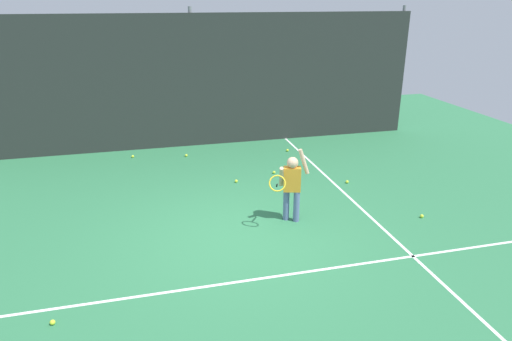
{
  "coord_description": "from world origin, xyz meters",
  "views": [
    {
      "loc": [
        -1.35,
        -6.72,
        3.78
      ],
      "look_at": [
        0.54,
        0.76,
        0.85
      ],
      "focal_mm": 32.08,
      "sensor_mm": 36.0,
      "label": 1
    }
  ],
  "objects_px": {
    "tennis_ball_5": "(274,172)",
    "tennis_ball_6": "(236,181)",
    "tennis_player": "(291,183)",
    "tennis_ball_0": "(287,150)",
    "tennis_ball_1": "(133,156)",
    "tennis_ball_8": "(347,182)",
    "tennis_ball_2": "(422,216)",
    "tennis_ball_7": "(186,155)",
    "tennis_ball_4": "(297,204)",
    "tennis_ball_3": "(53,322)"
  },
  "relations": [
    {
      "from": "tennis_ball_5",
      "to": "tennis_ball_6",
      "type": "height_order",
      "value": "same"
    },
    {
      "from": "tennis_ball_4",
      "to": "tennis_ball_6",
      "type": "distance_m",
      "value": 1.69
    },
    {
      "from": "tennis_player",
      "to": "tennis_ball_7",
      "type": "relative_size",
      "value": 20.46
    },
    {
      "from": "tennis_ball_2",
      "to": "tennis_ball_7",
      "type": "relative_size",
      "value": 1.0
    },
    {
      "from": "tennis_player",
      "to": "tennis_ball_5",
      "type": "distance_m",
      "value": 2.45
    },
    {
      "from": "tennis_ball_2",
      "to": "tennis_ball_8",
      "type": "xyz_separation_m",
      "value": [
        -0.62,
        1.87,
        0.0
      ]
    },
    {
      "from": "tennis_player",
      "to": "tennis_ball_3",
      "type": "relative_size",
      "value": 20.46
    },
    {
      "from": "tennis_ball_3",
      "to": "tennis_ball_8",
      "type": "xyz_separation_m",
      "value": [
        5.48,
        3.34,
        0.0
      ]
    },
    {
      "from": "tennis_ball_4",
      "to": "tennis_ball_5",
      "type": "distance_m",
      "value": 1.75
    },
    {
      "from": "tennis_ball_1",
      "to": "tennis_player",
      "type": "bearing_deg",
      "value": -57.08
    },
    {
      "from": "tennis_player",
      "to": "tennis_ball_8",
      "type": "xyz_separation_m",
      "value": [
        1.75,
        1.38,
        -0.69
      ]
    },
    {
      "from": "tennis_player",
      "to": "tennis_ball_1",
      "type": "relative_size",
      "value": 20.46
    },
    {
      "from": "tennis_player",
      "to": "tennis_ball_8",
      "type": "relative_size",
      "value": 20.46
    },
    {
      "from": "tennis_ball_0",
      "to": "tennis_ball_3",
      "type": "xyz_separation_m",
      "value": [
        -4.89,
        -5.74,
        0.0
      ]
    },
    {
      "from": "tennis_ball_0",
      "to": "tennis_ball_4",
      "type": "distance_m",
      "value": 3.32
    },
    {
      "from": "tennis_ball_2",
      "to": "tennis_ball_5",
      "type": "xyz_separation_m",
      "value": [
        -1.99,
        2.81,
        0.0
      ]
    },
    {
      "from": "tennis_ball_0",
      "to": "tennis_ball_1",
      "type": "bearing_deg",
      "value": 172.99
    },
    {
      "from": "tennis_ball_4",
      "to": "tennis_ball_6",
      "type": "height_order",
      "value": "same"
    },
    {
      "from": "tennis_ball_8",
      "to": "tennis_ball_1",
      "type": "bearing_deg",
      "value": 147.43
    },
    {
      "from": "tennis_ball_1",
      "to": "tennis_ball_6",
      "type": "bearing_deg",
      "value": -45.85
    },
    {
      "from": "tennis_ball_0",
      "to": "tennis_ball_8",
      "type": "relative_size",
      "value": 1.0
    },
    {
      "from": "tennis_ball_3",
      "to": "tennis_ball_5",
      "type": "relative_size",
      "value": 1.0
    },
    {
      "from": "tennis_ball_7",
      "to": "tennis_ball_1",
      "type": "bearing_deg",
      "value": 169.16
    },
    {
      "from": "tennis_player",
      "to": "tennis_ball_3",
      "type": "bearing_deg",
      "value": -136.99
    },
    {
      "from": "tennis_ball_4",
      "to": "tennis_ball_7",
      "type": "bearing_deg",
      "value": 117.14
    },
    {
      "from": "tennis_player",
      "to": "tennis_ball_8",
      "type": "bearing_deg",
      "value": 53.6
    },
    {
      "from": "tennis_ball_3",
      "to": "tennis_ball_6",
      "type": "relative_size",
      "value": 1.0
    },
    {
      "from": "tennis_ball_0",
      "to": "tennis_ball_1",
      "type": "relative_size",
      "value": 1.0
    },
    {
      "from": "tennis_ball_0",
      "to": "tennis_ball_2",
      "type": "relative_size",
      "value": 1.0
    },
    {
      "from": "tennis_ball_1",
      "to": "tennis_ball_5",
      "type": "relative_size",
      "value": 1.0
    },
    {
      "from": "tennis_ball_2",
      "to": "tennis_ball_6",
      "type": "xyz_separation_m",
      "value": [
        -2.94,
        2.5,
        0.0
      ]
    },
    {
      "from": "tennis_ball_3",
      "to": "tennis_ball_2",
      "type": "bearing_deg",
      "value": 13.53
    },
    {
      "from": "tennis_ball_1",
      "to": "tennis_ball_3",
      "type": "xyz_separation_m",
      "value": [
        -0.96,
        -6.22,
        0.0
      ]
    },
    {
      "from": "tennis_ball_0",
      "to": "tennis_ball_1",
      "type": "distance_m",
      "value": 3.96
    },
    {
      "from": "tennis_ball_2",
      "to": "tennis_ball_7",
      "type": "xyz_separation_m",
      "value": [
        -3.82,
        4.5,
        0.0
      ]
    },
    {
      "from": "tennis_player",
      "to": "tennis_ball_4",
      "type": "xyz_separation_m",
      "value": [
        0.32,
        0.57,
        -0.69
      ]
    },
    {
      "from": "tennis_ball_1",
      "to": "tennis_ball_8",
      "type": "bearing_deg",
      "value": -32.57
    },
    {
      "from": "tennis_ball_0",
      "to": "tennis_ball_4",
      "type": "relative_size",
      "value": 1.0
    },
    {
      "from": "tennis_player",
      "to": "tennis_ball_0",
      "type": "distance_m",
      "value": 4.02
    },
    {
      "from": "tennis_ball_7",
      "to": "tennis_ball_8",
      "type": "height_order",
      "value": "same"
    },
    {
      "from": "tennis_ball_3",
      "to": "tennis_ball_8",
      "type": "bearing_deg",
      "value": 31.37
    },
    {
      "from": "tennis_ball_4",
      "to": "tennis_ball_7",
      "type": "xyz_separation_m",
      "value": [
        -1.76,
        3.44,
        0.0
      ]
    },
    {
      "from": "tennis_ball_5",
      "to": "tennis_ball_8",
      "type": "distance_m",
      "value": 1.67
    },
    {
      "from": "tennis_ball_6",
      "to": "tennis_player",
      "type": "bearing_deg",
      "value": -74.06
    },
    {
      "from": "tennis_player",
      "to": "tennis_ball_8",
      "type": "height_order",
      "value": "tennis_player"
    },
    {
      "from": "tennis_ball_3",
      "to": "tennis_ball_7",
      "type": "bearing_deg",
      "value": 69.11
    },
    {
      "from": "tennis_ball_1",
      "to": "tennis_ball_5",
      "type": "bearing_deg",
      "value": -31.77
    },
    {
      "from": "tennis_player",
      "to": "tennis_ball_2",
      "type": "distance_m",
      "value": 2.52
    },
    {
      "from": "tennis_ball_8",
      "to": "tennis_ball_3",
      "type": "bearing_deg",
      "value": -148.63
    },
    {
      "from": "tennis_ball_0",
      "to": "tennis_ball_1",
      "type": "height_order",
      "value": "same"
    }
  ]
}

